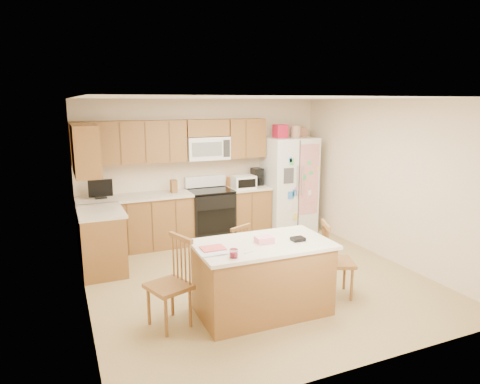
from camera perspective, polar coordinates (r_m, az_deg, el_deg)
name	(u,v)px	position (r m, az deg, el deg)	size (l,w,h in m)	color
ground	(256,279)	(6.18, 2.16, -11.46)	(4.50, 4.50, 0.00)	#8F7953
room_shell	(257,179)	(5.76, 2.28, 1.81)	(4.60, 4.60, 2.52)	beige
cabinetry	(157,196)	(7.22, -11.03, -0.57)	(3.36, 1.56, 2.15)	brown
stove	(210,214)	(7.72, -4.00, -2.93)	(0.76, 0.65, 1.13)	black
refrigerator	(289,184)	(8.21, 6.51, 1.12)	(0.90, 0.79, 2.04)	white
island	(262,277)	(5.13, 3.00, -11.26)	(1.60, 0.94, 0.95)	brown
windsor_chair_left	(171,285)	(4.88, -9.23, -12.11)	(0.54, 0.55, 1.01)	brown
windsor_chair_back	(233,257)	(5.79, -0.88, -8.68)	(0.49, 0.48, 0.87)	brown
windsor_chair_right	(335,261)	(5.66, 12.61, -9.02)	(0.52, 0.53, 0.97)	brown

